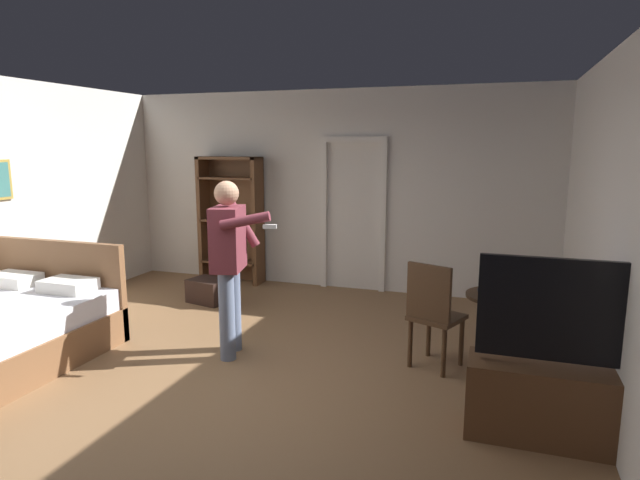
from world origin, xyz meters
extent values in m
plane|color=olive|center=(0.00, 0.00, 0.00)|extent=(7.10, 7.10, 0.00)
cube|color=silver|center=(0.00, 3.29, 1.38)|extent=(6.33, 0.12, 2.77)
cube|color=silver|center=(3.10, 0.00, 1.38)|extent=(0.12, 6.70, 2.77)
cube|color=white|center=(-0.09, 3.21, 1.02)|extent=(0.08, 0.08, 2.05)
cube|color=white|center=(0.76, 3.21, 1.02)|extent=(0.08, 0.08, 2.05)
cube|color=white|center=(0.34, 3.21, 2.09)|extent=(0.93, 0.08, 0.08)
cube|color=brown|center=(-2.17, 0.47, 0.51)|extent=(1.64, 0.08, 1.02)
cube|color=white|center=(-2.54, 0.21, 0.63)|extent=(0.50, 0.34, 0.12)
cube|color=white|center=(-1.81, 0.21, 0.63)|extent=(0.50, 0.34, 0.12)
cube|color=brown|center=(-1.92, 3.03, 0.93)|extent=(0.06, 0.32, 1.85)
cube|color=brown|center=(-1.03, 3.03, 0.93)|extent=(0.06, 0.32, 1.85)
cube|color=brown|center=(-1.47, 3.03, 1.83)|extent=(0.94, 0.32, 0.04)
cube|color=brown|center=(-1.47, 3.18, 0.93)|extent=(0.94, 0.02, 1.85)
cube|color=brown|center=(-1.47, 3.03, 0.31)|extent=(0.88, 0.32, 0.03)
cylinder|color=#6152AB|center=(-1.34, 3.03, 0.37)|extent=(0.05, 0.05, 0.08)
cube|color=brown|center=(-1.47, 3.03, 0.93)|extent=(0.88, 0.32, 0.03)
cylinder|color=#A6C3A4|center=(-1.42, 3.03, 0.99)|extent=(0.06, 0.06, 0.10)
cube|color=brown|center=(-1.47, 3.03, 1.54)|extent=(0.88, 0.32, 0.03)
cube|color=brown|center=(2.74, -0.16, 0.27)|extent=(1.29, 0.40, 0.54)
cube|color=black|center=(2.74, -0.18, 0.94)|extent=(1.21, 0.05, 0.70)
cube|color=blue|center=(2.74, -0.15, 0.94)|extent=(1.15, 0.01, 0.64)
cylinder|color=#4C331E|center=(2.31, 0.98, 0.33)|extent=(0.08, 0.08, 0.67)
cylinder|color=#4C331E|center=(2.31, 0.98, 0.01)|extent=(0.37, 0.37, 0.03)
cylinder|color=#4C331E|center=(2.31, 0.98, 0.68)|extent=(0.61, 0.61, 0.03)
cube|color=black|center=(2.28, 0.98, 0.71)|extent=(0.36, 0.28, 0.02)
cube|color=black|center=(2.30, 0.86, 0.82)|extent=(0.35, 0.25, 0.08)
cube|color=navy|center=(2.30, 0.87, 0.82)|extent=(0.32, 0.21, 0.06)
cylinder|color=#322D2C|center=(2.45, 0.90, 0.80)|extent=(0.06, 0.06, 0.20)
cylinder|color=#322D2C|center=(2.45, 0.90, 0.93)|extent=(0.03, 0.03, 0.05)
cylinder|color=#4C331E|center=(1.99, 0.95, 0.23)|extent=(0.04, 0.04, 0.45)
cylinder|color=#4C331E|center=(1.67, 1.08, 0.23)|extent=(0.04, 0.04, 0.45)
cylinder|color=#4C331E|center=(1.86, 0.63, 0.23)|extent=(0.04, 0.04, 0.45)
cylinder|color=#4C331E|center=(1.54, 0.76, 0.23)|extent=(0.04, 0.04, 0.45)
cube|color=#4C331E|center=(1.77, 0.86, 0.47)|extent=(0.55, 0.55, 0.04)
cube|color=#4C331E|center=(1.70, 0.70, 0.74)|extent=(0.40, 0.20, 0.50)
cylinder|color=slate|center=(-0.19, 0.63, 0.42)|extent=(0.15, 0.15, 0.85)
cylinder|color=slate|center=(-0.13, 0.39, 0.42)|extent=(0.15, 0.15, 0.85)
cube|color=brown|center=(-0.16, 0.51, 1.15)|extent=(0.36, 0.48, 0.60)
sphere|color=tan|center=(-0.16, 0.51, 1.58)|extent=(0.23, 0.23, 0.23)
cylinder|color=brown|center=(-0.13, 0.77, 1.26)|extent=(0.34, 0.17, 0.49)
cylinder|color=brown|center=(0.12, 0.33, 1.36)|extent=(0.47, 0.20, 0.18)
cube|color=white|center=(0.34, 0.36, 1.31)|extent=(0.13, 0.06, 0.04)
cube|color=black|center=(-1.26, 1.98, 0.15)|extent=(0.56, 0.46, 0.30)
camera|label=1|loc=(2.23, -3.88, 2.02)|focal=29.80mm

